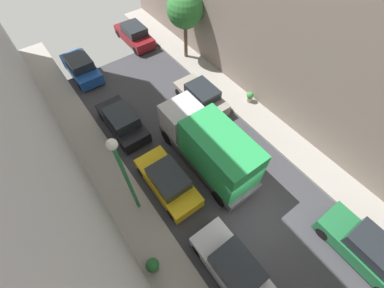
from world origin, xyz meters
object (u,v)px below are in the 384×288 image
parked_car_right_2 (366,249)px  potted_plant_2 (153,266)px  parked_car_left_3 (168,181)px  parked_car_left_4 (122,122)px  lamp_post (123,170)px  street_tree_1 (185,9)px  parked_car_left_2 (234,268)px  parked_car_right_3 (201,96)px  potted_plant_0 (250,96)px  delivery_truck (209,147)px  parked_car_right_4 (134,35)px  parked_car_left_5 (81,67)px

parked_car_right_2 → potted_plant_2: (-8.21, 5.20, -0.07)m
parked_car_left_3 → parked_car_left_4: 5.25m
parked_car_left_4 → lamp_post: bearing=-109.8°
parked_car_left_4 → street_tree_1: bearing=26.4°
street_tree_1 → potted_plant_2: 16.36m
parked_car_left_2 → potted_plant_2: (-2.81, 2.21, -0.07)m
parked_car_right_3 → parked_car_left_2: bearing=-120.1°
potted_plant_0 → lamp_post: (-10.11, -2.21, 3.36)m
delivery_truck → potted_plant_0: 6.09m
potted_plant_0 → potted_plant_2: 12.21m
potted_plant_2 → parked_car_right_4: bearing=63.5°
parked_car_left_2 → parked_car_right_2: 6.17m
delivery_truck → street_tree_1: bearing=61.4°
delivery_truck → potted_plant_0: delivery_truck is taller
parked_car_left_4 → parked_car_left_5: bearing=90.0°
parked_car_left_2 → delivery_truck: (2.70, 5.16, 1.07)m
parked_car_right_2 → potted_plant_0: bearing=74.9°
parked_car_right_3 → parked_car_right_4: same height
parked_car_left_2 → potted_plant_0: parked_car_left_2 is taller
parked_car_right_2 → lamp_post: size_ratio=0.73×
street_tree_1 → potted_plant_0: bearing=-85.7°
parked_car_left_2 → parked_car_left_3: (0.00, 5.26, 0.00)m
street_tree_1 → parked_car_right_4: bearing=117.6°
parked_car_left_3 → parked_car_right_4: bearing=68.1°
parked_car_right_3 → delivery_truck: (-2.70, -4.16, 1.07)m
parked_car_left_4 → parked_car_right_3: bearing=-12.3°
parked_car_left_5 → parked_car_right_3: 9.57m
parked_car_left_4 → potted_plant_2: parked_car_left_4 is taller
street_tree_1 → parked_car_left_2: bearing=-118.2°
delivery_truck → parked_car_right_3: bearing=57.0°
parked_car_right_2 → delivery_truck: size_ratio=0.64×
parked_car_right_3 → parked_car_right_4: (0.00, 9.38, 0.00)m
potted_plant_2 → lamp_post: size_ratio=0.16×
parked_car_right_2 → potted_plant_2: 9.72m
parked_car_left_2 → potted_plant_0: bearing=42.2°
parked_car_left_4 → potted_plant_2: 8.75m
lamp_post → potted_plant_0: bearing=12.3°
parked_car_right_3 → potted_plant_0: parked_car_right_3 is taller
parked_car_left_3 → street_tree_1: bearing=49.7°
potted_plant_2 → parked_car_left_4: bearing=71.3°
parked_car_left_4 → lamp_post: lamp_post is taller
potted_plant_2 → lamp_post: (0.91, 3.02, 3.29)m
parked_car_right_4 → potted_plant_2: 18.43m
parked_car_right_3 → parked_car_right_4: bearing=90.0°
parked_car_left_5 → lamp_post: 12.56m
potted_plant_2 → lamp_post: bearing=73.2°
parked_car_left_4 → parked_car_left_5: (0.00, 6.72, 0.00)m
parked_car_left_4 → delivery_truck: (2.70, -5.34, 1.07)m
parked_car_left_4 → delivery_truck: size_ratio=0.64×
potted_plant_0 → potted_plant_2: bearing=-154.6°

